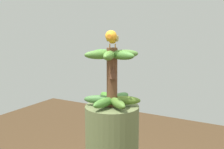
# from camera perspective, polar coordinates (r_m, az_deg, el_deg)

# --- Properties ---
(banana_bunch) EXTENTS (0.29, 0.28, 0.29)m
(banana_bunch) POSITION_cam_1_polar(r_m,az_deg,el_deg) (1.36, 0.00, -0.59)
(banana_bunch) COLOR brown
(banana_bunch) RESTS_ON banana_tree
(perched_bird) EXTENTS (0.19, 0.09, 0.08)m
(perched_bird) POSITION_cam_1_polar(r_m,az_deg,el_deg) (1.33, 0.02, 7.68)
(perched_bird) COLOR #C68933
(perched_bird) RESTS_ON banana_bunch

